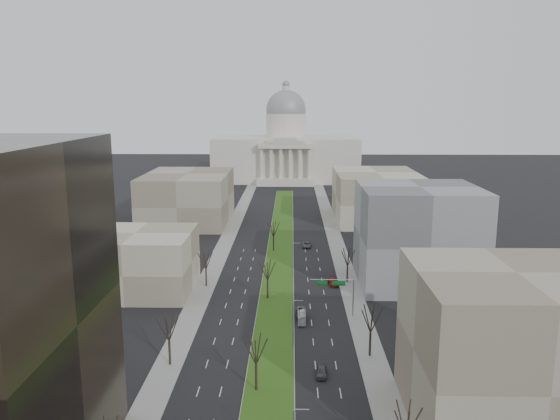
# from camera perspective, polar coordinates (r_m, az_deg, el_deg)

# --- Properties ---
(ground) EXTENTS (600.00, 600.00, 0.00)m
(ground) POSITION_cam_1_polar(r_m,az_deg,el_deg) (163.37, 0.02, -4.31)
(ground) COLOR black
(ground) RESTS_ON ground
(median) EXTENTS (8.00, 222.03, 0.20)m
(median) POSITION_cam_1_polar(r_m,az_deg,el_deg) (162.37, 0.01, -4.37)
(median) COLOR #999993
(median) RESTS_ON ground
(sidewalk_left) EXTENTS (5.00, 330.00, 0.15)m
(sidewalk_left) POSITION_cam_1_polar(r_m,az_deg,el_deg) (140.95, -7.38, -6.95)
(sidewalk_left) COLOR gray
(sidewalk_left) RESTS_ON ground
(sidewalk_right) EXTENTS (5.00, 330.00, 0.15)m
(sidewalk_right) POSITION_cam_1_polar(r_m,az_deg,el_deg) (140.12, 7.03, -7.05)
(sidewalk_right) COLOR gray
(sidewalk_right) RESTS_ON ground
(capitol) EXTENTS (80.00, 46.00, 55.00)m
(capitol) POSITION_cam_1_polar(r_m,az_deg,el_deg) (308.12, 0.61, 6.18)
(capitol) COLOR beige
(capitol) RESTS_ON ground
(building_beige_left) EXTENTS (26.00, 22.00, 14.00)m
(building_beige_left) POSITION_cam_1_polar(r_m,az_deg,el_deg) (132.84, -14.76, -5.25)
(building_beige_left) COLOR gray
(building_beige_left) RESTS_ON ground
(building_tan_right) EXTENTS (26.00, 24.00, 22.00)m
(building_tan_right) POSITION_cam_1_polar(r_m,az_deg,el_deg) (82.31, 22.89, -13.32)
(building_tan_right) COLOR gray
(building_tan_right) RESTS_ON ground
(building_grey_right) EXTENTS (28.00, 26.00, 24.00)m
(building_grey_right) POSITION_cam_1_polar(r_m,az_deg,el_deg) (136.68, 14.18, -2.59)
(building_grey_right) COLOR slate
(building_grey_right) RESTS_ON ground
(building_far_left) EXTENTS (30.00, 40.00, 18.00)m
(building_far_left) POSITION_cam_1_polar(r_m,az_deg,el_deg) (204.00, -9.62, 1.29)
(building_far_left) COLOR gray
(building_far_left) RESTS_ON ground
(building_far_right) EXTENTS (30.00, 40.00, 18.00)m
(building_far_right) POSITION_cam_1_polar(r_m,az_deg,el_deg) (207.72, 9.99, 1.45)
(building_far_right) COLOR gray
(building_far_right) RESTS_ON ground
(tree_left_mid) EXTENTS (5.40, 5.40, 9.72)m
(tree_left_mid) POSITION_cam_1_polar(r_m,az_deg,el_deg) (95.24, -11.57, -11.83)
(tree_left_mid) COLOR black
(tree_left_mid) RESTS_ON ground
(tree_left_far) EXTENTS (5.28, 5.28, 9.50)m
(tree_left_far) POSITION_cam_1_polar(r_m,az_deg,el_deg) (132.30, -7.78, -5.12)
(tree_left_far) COLOR black
(tree_left_far) RESTS_ON ground
(tree_right_near) EXTENTS (5.16, 5.16, 9.29)m
(tree_right_near) POSITION_cam_1_polar(r_m,az_deg,el_deg) (71.46, 13.08, -20.56)
(tree_right_near) COLOR black
(tree_right_near) RESTS_ON ground
(tree_right_mid) EXTENTS (5.52, 5.52, 9.94)m
(tree_right_mid) POSITION_cam_1_polar(r_m,az_deg,el_deg) (97.61, 9.48, -11.06)
(tree_right_mid) COLOR black
(tree_right_mid) RESTS_ON ground
(tree_right_far) EXTENTS (5.04, 5.04, 9.07)m
(tree_right_far) POSITION_cam_1_polar(r_m,az_deg,el_deg) (135.33, 7.09, -4.86)
(tree_right_far) COLOR black
(tree_right_far) RESTS_ON ground
(tree_median_a) EXTENTS (5.40, 5.40, 9.72)m
(tree_median_a) POSITION_cam_1_polar(r_m,az_deg,el_deg) (85.89, -2.53, -14.26)
(tree_median_a) COLOR black
(tree_median_a) RESTS_ON ground
(tree_median_b) EXTENTS (5.40, 5.40, 9.72)m
(tree_median_b) POSITION_cam_1_polar(r_m,az_deg,el_deg) (123.12, -1.32, -6.19)
(tree_median_b) COLOR black
(tree_median_b) RESTS_ON ground
(tree_median_c) EXTENTS (5.40, 5.40, 9.72)m
(tree_median_c) POSITION_cam_1_polar(r_m,az_deg,el_deg) (161.67, -0.69, -1.92)
(tree_median_c) COLOR black
(tree_median_c) RESTS_ON ground
(streetlamp_median_b) EXTENTS (1.90, 0.20, 9.16)m
(streetlamp_median_b) POSITION_cam_1_polar(r_m,az_deg,el_deg) (100.29, 1.41, -11.72)
(streetlamp_median_b) COLOR gray
(streetlamp_median_b) RESTS_ON ground
(streetlamp_median_c) EXTENTS (1.90, 0.20, 9.16)m
(streetlamp_median_c) POSITION_cam_1_polar(r_m,az_deg,el_deg) (137.98, 1.36, -5.20)
(streetlamp_median_c) COLOR gray
(streetlamp_median_c) RESTS_ON ground
(mast_arm_signs) EXTENTS (9.12, 0.24, 8.09)m
(mast_arm_signs) POSITION_cam_1_polar(r_m,az_deg,el_deg) (114.28, 6.32, -8.14)
(mast_arm_signs) COLOR gray
(mast_arm_signs) RESTS_ON ground
(car_grey_near) EXTENTS (2.01, 4.47, 1.49)m
(car_grey_near) POSITION_cam_1_polar(r_m,az_deg,el_deg) (93.11, 4.36, -16.44)
(car_grey_near) COLOR #414448
(car_grey_near) RESTS_ON ground
(car_black) EXTENTS (1.76, 4.60, 1.50)m
(car_black) POSITION_cam_1_polar(r_m,az_deg,el_deg) (115.21, 2.11, -10.76)
(car_black) COLOR black
(car_black) RESTS_ON ground
(car_red) EXTENTS (2.36, 5.23, 1.49)m
(car_red) POSITION_cam_1_polar(r_m,az_deg,el_deg) (134.65, 5.54, -7.49)
(car_red) COLOR maroon
(car_red) RESTS_ON ground
(car_grey_far) EXTENTS (2.73, 5.42, 1.47)m
(car_grey_far) POSITION_cam_1_polar(r_m,az_deg,el_deg) (167.67, 2.81, -3.65)
(car_grey_far) COLOR #56585F
(car_grey_far) RESTS_ON ground
(box_van) EXTENTS (1.63, 6.94, 1.93)m
(box_van) POSITION_cam_1_polar(r_m,az_deg,el_deg) (113.41, 2.28, -11.02)
(box_van) COLOR silver
(box_van) RESTS_ON ground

